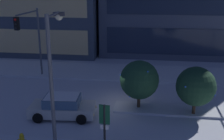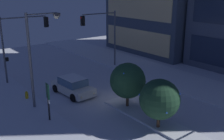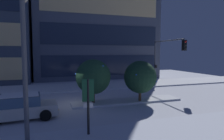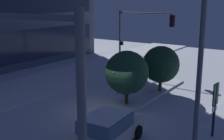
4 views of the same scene
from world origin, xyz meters
TOP-DOWN VIEW (x-y plane):
  - ground at (0.00, 0.00)m, footprint 52.00×52.00m
  - curb_strip_far at (0.00, 7.75)m, footprint 52.00×5.20m
  - median_strip at (3.62, -0.36)m, footprint 9.00×1.80m
  - car_near at (-4.09, -2.22)m, footprint 4.41×2.31m
  - traffic_light_corner_near_left at (-10.09, -4.18)m, footprint 0.32×4.73m
  - traffic_light_corner_far_right at (9.82, 3.65)m, footprint 0.32×5.66m
  - street_lamp_arched at (-3.40, -5.26)m, footprint 0.57×2.70m
  - parking_info_sign at (-0.68, -6.02)m, footprint 0.55×0.12m
  - decorated_tree_median at (4.51, -0.87)m, footprint 2.59×2.59m
  - decorated_tree_left_of_median at (0.82, -0.32)m, footprint 2.71×2.68m

SIDE VIEW (x-z plane):
  - ground at x=0.00m, z-range 0.00..0.00m
  - curb_strip_far at x=0.00m, z-range 0.00..0.14m
  - median_strip at x=3.62m, z-range 0.00..0.14m
  - car_near at x=-4.09m, z-range -0.04..1.46m
  - parking_info_sign at x=-0.68m, z-range 0.38..3.13m
  - decorated_tree_median at x=4.51m, z-range 0.39..3.75m
  - decorated_tree_left_of_median at x=0.82m, z-range 0.41..3.91m
  - traffic_light_corner_far_right at x=9.82m, z-range 1.12..6.63m
  - traffic_light_corner_near_left at x=-10.09m, z-range 1.18..7.51m
  - street_lamp_arched at x=-3.40m, z-range 1.12..8.26m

